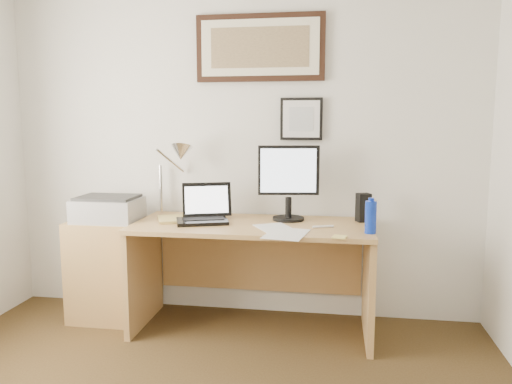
% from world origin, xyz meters
% --- Properties ---
extents(wall_back, '(3.50, 0.02, 2.50)m').
position_xyz_m(wall_back, '(0.00, 2.00, 1.25)').
color(wall_back, white).
rests_on(wall_back, ground).
extents(side_cabinet, '(0.50, 0.40, 0.73)m').
position_xyz_m(side_cabinet, '(-0.92, 1.68, 0.36)').
color(side_cabinet, '#AD8048').
rests_on(side_cabinet, floor).
extents(water_bottle, '(0.07, 0.07, 0.20)m').
position_xyz_m(water_bottle, '(0.92, 1.46, 0.85)').
color(water_bottle, '#0D2CB2').
rests_on(water_bottle, desk).
extents(bottle_cap, '(0.04, 0.04, 0.02)m').
position_xyz_m(bottle_cap, '(0.92, 1.46, 0.96)').
color(bottle_cap, '#0D2CB2').
rests_on(bottle_cap, water_bottle).
extents(speaker, '(0.11, 0.10, 0.20)m').
position_xyz_m(speaker, '(0.89, 1.82, 0.85)').
color(speaker, black).
rests_on(speaker, desk).
extents(paper_sheet_a, '(0.33, 0.36, 0.00)m').
position_xyz_m(paper_sheet_a, '(0.32, 1.51, 0.75)').
color(paper_sheet_a, white).
rests_on(paper_sheet_a, desk).
extents(paper_sheet_b, '(0.29, 0.37, 0.00)m').
position_xyz_m(paper_sheet_b, '(0.41, 1.34, 0.75)').
color(paper_sheet_b, white).
rests_on(paper_sheet_b, desk).
extents(sticky_pad, '(0.09, 0.09, 0.01)m').
position_xyz_m(sticky_pad, '(0.73, 1.30, 0.76)').
color(sticky_pad, '#F3DE73').
rests_on(sticky_pad, desk).
extents(marker_pen, '(0.14, 0.06, 0.02)m').
position_xyz_m(marker_pen, '(0.63, 1.57, 0.76)').
color(marker_pen, white).
rests_on(marker_pen, desk).
extents(book, '(0.27, 0.31, 0.02)m').
position_xyz_m(book, '(-0.50, 1.61, 0.76)').
color(book, tan).
rests_on(book, desk).
extents(desk, '(1.60, 0.70, 0.75)m').
position_xyz_m(desk, '(0.15, 1.72, 0.51)').
color(desk, '#AD8048').
rests_on(desk, floor).
extents(laptop, '(0.40, 0.40, 0.26)m').
position_xyz_m(laptop, '(-0.19, 1.65, 0.81)').
color(laptop, black).
rests_on(laptop, desk).
extents(lcd_monitor, '(0.42, 0.22, 0.52)m').
position_xyz_m(lcd_monitor, '(0.38, 1.78, 1.04)').
color(lcd_monitor, black).
rests_on(lcd_monitor, desk).
extents(printer, '(0.44, 0.34, 0.18)m').
position_xyz_m(printer, '(-0.89, 1.66, 0.82)').
color(printer, '#A4A4A6').
rests_on(printer, side_cabinet).
extents(desk_lamp, '(0.29, 0.27, 0.53)m').
position_xyz_m(desk_lamp, '(-0.41, 1.81, 1.19)').
color(desk_lamp, silver).
rests_on(desk_lamp, desk).
extents(picture_large, '(0.92, 0.04, 0.47)m').
position_xyz_m(picture_large, '(0.15, 1.97, 1.95)').
color(picture_large, black).
rests_on(picture_large, wall_back).
extents(picture_small, '(0.30, 0.03, 0.30)m').
position_xyz_m(picture_small, '(0.45, 1.97, 1.45)').
color(picture_small, black).
rests_on(picture_small, wall_back).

